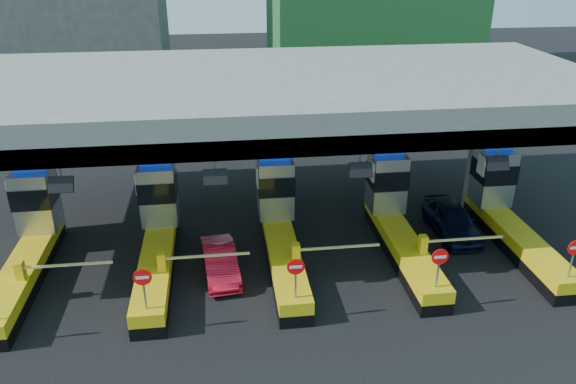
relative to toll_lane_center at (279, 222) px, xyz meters
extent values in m
plane|color=black|center=(0.00, -0.28, -1.40)|extent=(120.00, 120.00, 0.00)
cube|color=slate|center=(0.00, 2.72, 4.85)|extent=(28.00, 12.00, 1.50)
cube|color=#4C4C49|center=(0.00, -2.98, 4.45)|extent=(28.00, 0.60, 0.70)
cube|color=slate|center=(-10.00, 2.72, 1.35)|extent=(1.00, 1.00, 5.50)
cube|color=slate|center=(0.00, 2.72, 1.35)|extent=(1.00, 1.00, 5.50)
cube|color=slate|center=(10.00, 2.72, 1.35)|extent=(1.00, 1.00, 5.50)
cylinder|color=slate|center=(-7.50, -2.98, 3.85)|extent=(0.06, 0.06, 0.50)
cube|color=black|center=(-7.50, -3.18, 3.50)|extent=(0.80, 0.38, 0.54)
cylinder|color=slate|center=(-2.50, -2.98, 3.85)|extent=(0.06, 0.06, 0.50)
cube|color=black|center=(-2.50, -3.18, 3.50)|extent=(0.80, 0.38, 0.54)
cylinder|color=slate|center=(2.50, -2.98, 3.85)|extent=(0.06, 0.06, 0.50)
cube|color=black|center=(2.50, -3.18, 3.50)|extent=(0.80, 0.38, 0.54)
cylinder|color=slate|center=(7.50, -2.98, 3.85)|extent=(0.06, 0.06, 0.50)
cube|color=black|center=(7.50, -3.18, 3.50)|extent=(0.80, 0.38, 0.54)
cube|color=black|center=(-10.00, -1.28, -1.15)|extent=(1.20, 8.00, 0.50)
cube|color=#E5B70C|center=(-10.00, -1.28, -0.65)|extent=(1.20, 8.00, 0.50)
cube|color=#9EA3A8|center=(-10.00, 1.52, 0.90)|extent=(1.50, 1.50, 2.60)
cube|color=black|center=(-10.00, 1.50, 1.20)|extent=(1.56, 1.56, 0.90)
cube|color=#0C2DBF|center=(-10.00, 1.52, 2.48)|extent=(1.30, 0.35, 0.55)
cube|color=white|center=(-10.80, 1.22, 1.60)|extent=(0.06, 0.70, 0.90)
cube|color=#E5B70C|center=(-9.65, -2.48, -0.05)|extent=(0.30, 0.35, 0.70)
cube|color=white|center=(-8.00, -2.48, 0.05)|extent=(3.20, 0.08, 0.08)
cube|color=black|center=(-5.00, -1.28, -1.15)|extent=(1.20, 8.00, 0.50)
cube|color=#E5B70C|center=(-5.00, -1.28, -0.65)|extent=(1.20, 8.00, 0.50)
cube|color=#9EA3A8|center=(-5.00, 1.52, 0.90)|extent=(1.50, 1.50, 2.60)
cube|color=black|center=(-5.00, 1.50, 1.20)|extent=(1.56, 1.56, 0.90)
cube|color=#0C2DBF|center=(-5.00, 1.52, 2.48)|extent=(1.30, 0.35, 0.55)
cube|color=white|center=(-5.80, 1.22, 1.60)|extent=(0.06, 0.70, 0.90)
cylinder|color=slate|center=(-5.00, -4.88, 0.25)|extent=(0.07, 0.07, 1.30)
cylinder|color=red|center=(-5.00, -4.91, 0.85)|extent=(0.60, 0.04, 0.60)
cube|color=white|center=(-5.00, -4.93, 0.85)|extent=(0.42, 0.02, 0.10)
cube|color=#E5B70C|center=(-4.65, -2.48, -0.05)|extent=(0.30, 0.35, 0.70)
cube|color=white|center=(-3.00, -2.48, 0.05)|extent=(3.20, 0.08, 0.08)
cube|color=black|center=(0.00, -1.28, -1.15)|extent=(1.20, 8.00, 0.50)
cube|color=#E5B70C|center=(0.00, -1.28, -0.65)|extent=(1.20, 8.00, 0.50)
cube|color=#9EA3A8|center=(0.00, 1.52, 0.90)|extent=(1.50, 1.50, 2.60)
cube|color=black|center=(0.00, 1.50, 1.20)|extent=(1.56, 1.56, 0.90)
cube|color=#0C2DBF|center=(0.00, 1.52, 2.48)|extent=(1.30, 0.35, 0.55)
cube|color=white|center=(-0.80, 1.22, 1.60)|extent=(0.06, 0.70, 0.90)
cylinder|color=slate|center=(0.00, -4.88, 0.25)|extent=(0.07, 0.07, 1.30)
cylinder|color=red|center=(0.00, -4.91, 0.85)|extent=(0.60, 0.04, 0.60)
cube|color=white|center=(0.00, -4.93, 0.85)|extent=(0.42, 0.02, 0.10)
cube|color=#E5B70C|center=(0.35, -2.48, -0.05)|extent=(0.30, 0.35, 0.70)
cube|color=white|center=(2.00, -2.48, 0.05)|extent=(3.20, 0.08, 0.08)
cube|color=black|center=(5.00, -1.28, -1.15)|extent=(1.20, 8.00, 0.50)
cube|color=#E5B70C|center=(5.00, -1.28, -0.65)|extent=(1.20, 8.00, 0.50)
cube|color=#9EA3A8|center=(5.00, 1.52, 0.90)|extent=(1.50, 1.50, 2.60)
cube|color=black|center=(5.00, 1.50, 1.20)|extent=(1.56, 1.56, 0.90)
cube|color=#0C2DBF|center=(5.00, 1.52, 2.48)|extent=(1.30, 0.35, 0.55)
cube|color=white|center=(4.20, 1.22, 1.60)|extent=(0.06, 0.70, 0.90)
cylinder|color=slate|center=(5.00, -4.88, 0.25)|extent=(0.07, 0.07, 1.30)
cylinder|color=red|center=(5.00, -4.91, 0.85)|extent=(0.60, 0.04, 0.60)
cube|color=white|center=(5.00, -4.93, 0.85)|extent=(0.42, 0.02, 0.10)
cube|color=#E5B70C|center=(5.35, -2.48, -0.05)|extent=(0.30, 0.35, 0.70)
cube|color=white|center=(7.00, -2.48, 0.05)|extent=(3.20, 0.08, 0.08)
cube|color=black|center=(10.00, -1.28, -1.15)|extent=(1.20, 8.00, 0.50)
cube|color=#E5B70C|center=(10.00, -1.28, -0.65)|extent=(1.20, 8.00, 0.50)
cube|color=#9EA3A8|center=(10.00, 1.52, 0.90)|extent=(1.50, 1.50, 2.60)
cube|color=black|center=(10.00, 1.50, 1.20)|extent=(1.56, 1.56, 0.90)
cube|color=#0C2DBF|center=(10.00, 1.52, 2.48)|extent=(1.30, 0.35, 0.55)
cube|color=white|center=(9.20, 1.22, 1.60)|extent=(0.06, 0.70, 0.90)
cylinder|color=slate|center=(10.00, -4.88, 0.25)|extent=(0.07, 0.07, 1.30)
cylinder|color=red|center=(10.00, -4.91, 0.85)|extent=(0.60, 0.04, 0.60)
cube|color=white|center=(10.00, -4.93, 0.85)|extent=(0.42, 0.02, 0.10)
cube|color=#E5B70C|center=(10.35, -2.48, -0.05)|extent=(0.30, 0.35, 0.70)
imported|color=black|center=(7.83, 0.54, -0.69)|extent=(1.71, 4.17, 1.41)
imported|color=red|center=(-2.53, -1.55, -0.81)|extent=(1.60, 3.69, 1.18)
camera|label=1|loc=(-2.28, -20.68, 10.86)|focal=35.00mm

